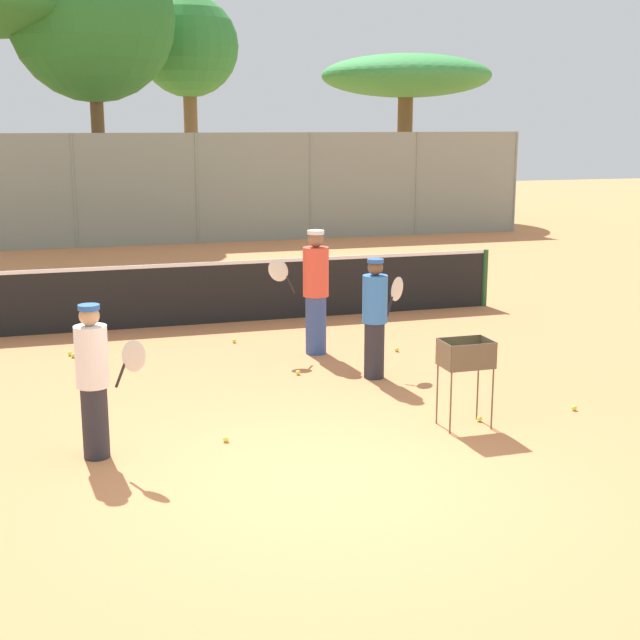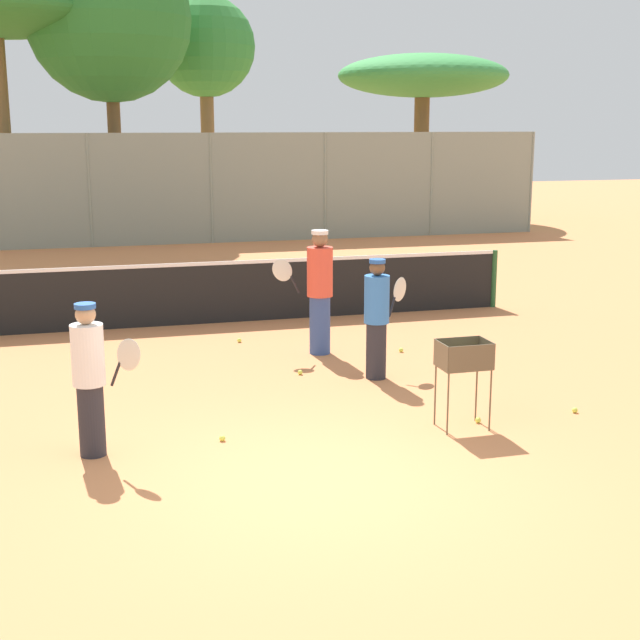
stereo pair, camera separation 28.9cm
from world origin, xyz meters
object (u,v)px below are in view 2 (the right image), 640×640
(player_white_outfit, at_px, (319,290))
(ball_cart, at_px, (464,362))
(player_red_cap, at_px, (377,317))
(player_yellow_shirt, at_px, (90,378))
(tennis_net, at_px, (207,292))
(parked_car, at_px, (112,213))

(player_white_outfit, bearing_deg, ball_cart, 107.53)
(player_red_cap, distance_m, ball_cart, 2.19)
(player_white_outfit, distance_m, player_yellow_shirt, 4.80)
(player_red_cap, height_order, player_yellow_shirt, player_red_cap)
(tennis_net, relative_size, player_yellow_shirt, 6.73)
(ball_cart, bearing_deg, tennis_net, 108.03)
(tennis_net, bearing_deg, player_yellow_shirt, -109.28)
(player_white_outfit, bearing_deg, player_yellow_shirt, 52.45)
(player_red_cap, bearing_deg, tennis_net, 79.36)
(player_red_cap, distance_m, parked_car, 17.28)
(player_white_outfit, relative_size, player_red_cap, 1.14)
(player_red_cap, height_order, ball_cart, player_red_cap)
(player_white_outfit, relative_size, parked_car, 0.44)
(tennis_net, distance_m, player_yellow_shirt, 6.23)
(player_white_outfit, distance_m, ball_cart, 3.71)
(player_yellow_shirt, height_order, ball_cart, player_yellow_shirt)
(ball_cart, distance_m, parked_car, 19.47)
(tennis_net, bearing_deg, ball_cart, -71.97)
(player_yellow_shirt, distance_m, parked_car, 19.04)
(player_white_outfit, bearing_deg, player_red_cap, 111.94)
(player_red_cap, bearing_deg, parked_car, 64.93)
(tennis_net, height_order, parked_car, parked_car)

